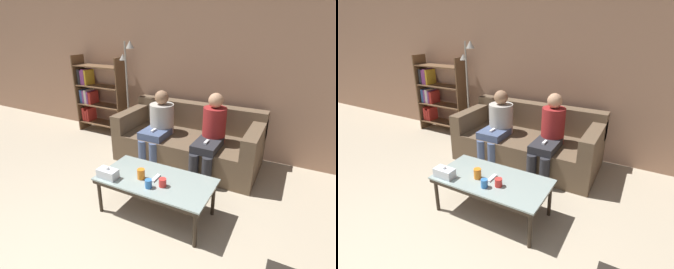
{
  "view_description": "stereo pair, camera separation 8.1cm",
  "coord_description": "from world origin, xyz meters",
  "views": [
    {
      "loc": [
        1.4,
        -0.32,
        1.92
      ],
      "look_at": [
        0.0,
        2.37,
        0.68
      ],
      "focal_mm": 28.0,
      "sensor_mm": 36.0,
      "label": 1
    },
    {
      "loc": [
        1.47,
        -0.28,
        1.92
      ],
      "look_at": [
        0.0,
        2.37,
        0.68
      ],
      "focal_mm": 28.0,
      "sensor_mm": 36.0,
      "label": 2
    }
  ],
  "objects": [
    {
      "name": "wall_back",
      "position": [
        0.0,
        3.62,
        1.3
      ],
      "size": [
        12.0,
        0.06,
        2.6
      ],
      "color": "#9E755B",
      "rests_on": "ground_plane"
    },
    {
      "name": "couch",
      "position": [
        0.0,
        3.06,
        0.31
      ],
      "size": [
        2.09,
        0.97,
        0.83
      ],
      "color": "brown",
      "rests_on": "ground_plane"
    },
    {
      "name": "coffee_table",
      "position": [
        0.18,
        1.73,
        0.4
      ],
      "size": [
        1.23,
        0.62,
        0.44
      ],
      "color": "#8C9E99",
      "rests_on": "ground_plane"
    },
    {
      "name": "cup_near_left",
      "position": [
        0.04,
        1.67,
        0.49
      ],
      "size": [
        0.08,
        0.08,
        0.11
      ],
      "color": "orange",
      "rests_on": "coffee_table"
    },
    {
      "name": "cup_near_right",
      "position": [
        0.31,
        1.65,
        0.48
      ],
      "size": [
        0.08,
        0.08,
        0.09
      ],
      "color": "red",
      "rests_on": "coffee_table"
    },
    {
      "name": "cup_far_center",
      "position": [
        0.2,
        1.56,
        0.48
      ],
      "size": [
        0.07,
        0.07,
        0.09
      ],
      "color": "#3372BF",
      "rests_on": "coffee_table"
    },
    {
      "name": "tissue_box",
      "position": [
        -0.28,
        1.52,
        0.49
      ],
      "size": [
        0.22,
        0.12,
        0.13
      ],
      "color": "silver",
      "rests_on": "coffee_table"
    },
    {
      "name": "game_remote",
      "position": [
        0.18,
        1.73,
        0.45
      ],
      "size": [
        0.04,
        0.15,
        0.02
      ],
      "color": "white",
      "rests_on": "coffee_table"
    },
    {
      "name": "bookshelf",
      "position": [
        -2.09,
        3.39,
        0.72
      ],
      "size": [
        1.01,
        0.32,
        1.45
      ],
      "color": "brown",
      "rests_on": "ground_plane"
    },
    {
      "name": "standing_lamp",
      "position": [
        -1.21,
        3.25,
        1.06
      ],
      "size": [
        0.31,
        0.26,
        1.73
      ],
      "color": "gray",
      "rests_on": "ground_plane"
    },
    {
      "name": "seated_person_left_end",
      "position": [
        -0.41,
        2.85,
        0.58
      ],
      "size": [
        0.36,
        0.66,
        1.07
      ],
      "color": "#47567A",
      "rests_on": "ground_plane"
    },
    {
      "name": "seated_person_mid_left",
      "position": [
        0.41,
        2.83,
        0.6
      ],
      "size": [
        0.32,
        0.71,
        1.13
      ],
      "color": "#28282D",
      "rests_on": "ground_plane"
    }
  ]
}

